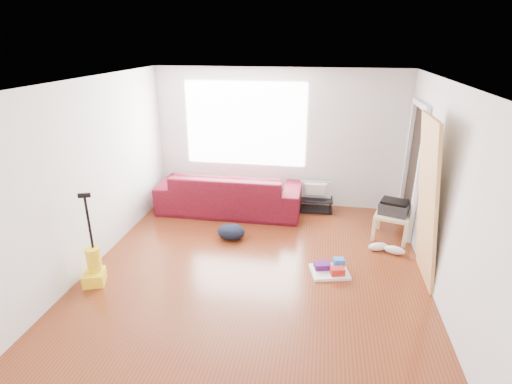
% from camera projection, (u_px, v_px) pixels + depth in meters
% --- Properties ---
extents(room, '(4.51, 5.01, 2.51)m').
position_uv_depth(room, '(262.00, 182.00, 5.08)').
color(room, '#5A2614').
rests_on(room, ground).
extents(sofa, '(2.54, 0.99, 0.74)m').
position_uv_depth(sofa, '(230.00, 211.00, 7.32)').
color(sofa, '#430513').
rests_on(sofa, ground).
extents(tv_stand, '(0.64, 0.38, 0.24)m').
position_uv_depth(tv_stand, '(315.00, 204.00, 7.29)').
color(tv_stand, black).
rests_on(tv_stand, ground).
extents(tv, '(0.56, 0.07, 0.32)m').
position_uv_depth(tv, '(316.00, 190.00, 7.19)').
color(tv, black).
rests_on(tv, tv_stand).
extents(side_table, '(0.63, 0.63, 0.42)m').
position_uv_depth(side_table, '(393.00, 218.00, 6.22)').
color(side_table, beige).
rests_on(side_table, ground).
extents(printer, '(0.51, 0.44, 0.22)m').
position_uv_depth(printer, '(394.00, 207.00, 6.15)').
color(printer, '#252428').
rests_on(printer, side_table).
extents(bucket, '(0.35, 0.35, 0.31)m').
position_uv_depth(bucket, '(267.00, 220.00, 6.96)').
color(bucket, '#051F9C').
rests_on(bucket, ground).
extents(toilet_paper, '(0.11, 0.11, 0.10)m').
position_uv_depth(toilet_paper, '(265.00, 209.00, 6.89)').
color(toilet_paper, silver).
rests_on(toilet_paper, bucket).
extents(cleaning_tray, '(0.57, 0.50, 0.18)m').
position_uv_depth(cleaning_tray, '(331.00, 269.00, 5.38)').
color(cleaning_tray, white).
rests_on(cleaning_tray, ground).
extents(backpack, '(0.45, 0.37, 0.24)m').
position_uv_depth(backpack, '(231.00, 238.00, 6.31)').
color(backpack, black).
rests_on(backpack, ground).
extents(sneakers, '(0.55, 0.28, 0.12)m').
position_uv_depth(sneakers, '(386.00, 248.00, 5.89)').
color(sneakers, silver).
rests_on(sneakers, ground).
extents(vacuum, '(0.34, 0.36, 1.22)m').
position_uv_depth(vacuum, '(94.00, 267.00, 5.11)').
color(vacuum, yellow).
rests_on(vacuum, ground).
extents(door_panel, '(0.27, 0.85, 2.13)m').
position_uv_depth(door_panel, '(415.00, 276.00, 5.33)').
color(door_panel, tan).
rests_on(door_panel, ground).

